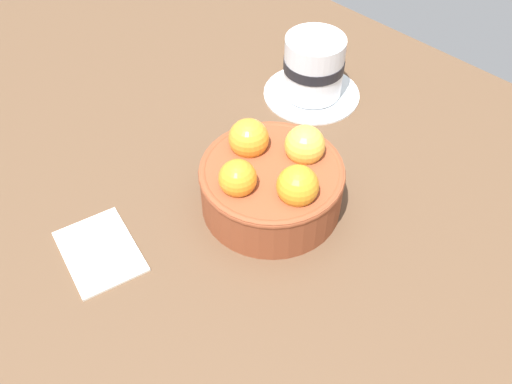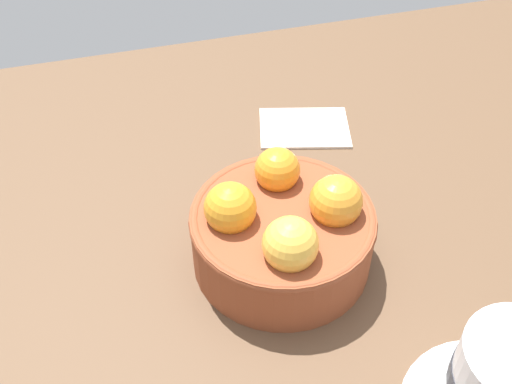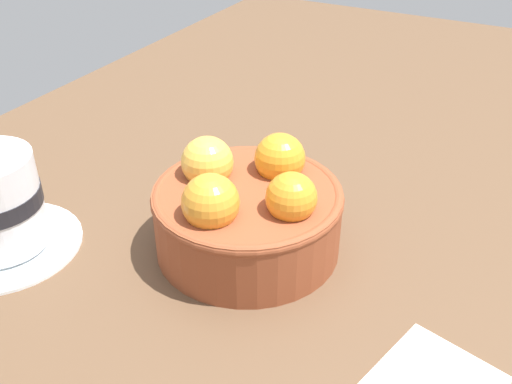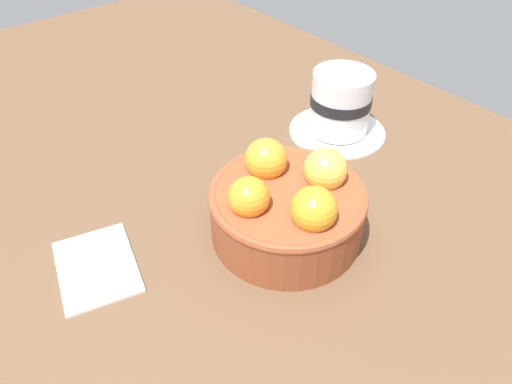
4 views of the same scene
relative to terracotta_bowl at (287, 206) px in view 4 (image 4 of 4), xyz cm
name	(u,v)px [view 4 (image 4 of 4)]	position (x,y,z in cm)	size (l,w,h in cm)	color
ground_plane	(285,244)	(0.00, 0.05, -5.61)	(156.19, 81.17, 3.49)	brown
terracotta_bowl	(287,206)	(0.00, 0.00, 0.00)	(16.03, 16.03, 9.19)	brown
coffee_cup	(340,106)	(9.98, -18.76, 0.27)	(13.22, 13.22, 8.86)	white
folded_napkin	(96,266)	(8.44, 17.84, -3.57)	(10.04, 7.34, 0.60)	white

